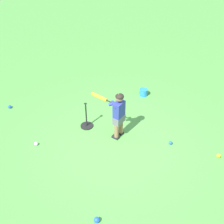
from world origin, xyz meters
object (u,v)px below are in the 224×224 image
Objects in this scene: play_ball_far_right at (10,107)px; play_ball_near_batter at (219,156)px; child_batter at (118,111)px; batting_tee at (87,123)px; play_ball_far_left at (97,220)px; toy_bucket at (144,92)px; play_ball_behind_batter at (171,143)px; play_ball_by_bucket at (36,144)px.

play_ball_near_batter is (3.25, -3.63, 0.00)m from play_ball_far_right.
child_batter is 1.74× the size of batting_tee.
toy_bucket is at bearing 45.99° from play_ball_far_left.
play_ball_near_batter is at bearing -48.04° from batting_tee.
play_ball_far_left is (-1.30, -1.68, -0.60)m from child_batter.
play_ball_far_right is 0.13× the size of batting_tee.
toy_bucket reaches higher than play_ball_far_left.
play_ball_behind_batter is at bearing -47.40° from play_ball_far_right.
play_ball_far_right is at bearing 97.54° from play_ball_far_left.
play_ball_behind_batter is 0.89× the size of play_ball_near_batter.
play_ball_near_batter reaches higher than play_ball_behind_batter.
play_ball_by_bucket reaches higher than play_ball_behind_batter.
batting_tee is at bearing -165.30° from toy_bucket.
play_ball_behind_batter is 0.97m from play_ball_near_batter.
play_ball_by_bucket is 2.79m from play_ball_behind_batter.
play_ball_by_bucket is 3.04m from toy_bucket.
toy_bucket is at bearing 14.70° from batting_tee.
play_ball_far_right is 1.10× the size of play_ball_behind_batter.
batting_tee is 1.87m from toy_bucket.
batting_tee is (-1.29, 1.36, 0.07)m from play_ball_behind_batter.
child_batter reaches higher than play_ball_far_right.
play_ball_by_bucket is (-0.33, 2.21, -0.01)m from play_ball_far_left.
play_ball_near_batter is 2.84m from batting_tee.
batting_tee reaches higher than play_ball_near_batter.
batting_tee is (-0.45, 0.60, -0.55)m from child_batter.
child_batter is 2.21m from play_ball_far_left.
play_ball_far_left is 1.22× the size of play_ball_far_right.
play_ball_behind_batter is at bearing -41.91° from child_batter.
child_batter is 2.85m from play_ball_far_right.
child_batter is at bearing -53.20° from batting_tee.
play_ball_by_bucket is 0.37× the size of toy_bucket.
play_ball_far_left reaches higher than play_ball_by_bucket.
child_batter reaches higher than toy_bucket.
batting_tee is (0.85, 2.28, 0.06)m from play_ball_far_left.
play_ball_far_left is 0.16× the size of batting_tee.
toy_bucket is at bearing 38.33° from child_batter.
play_ball_far_left is 2.33m from play_ball_behind_batter.
play_ball_near_batter is 2.59m from toy_bucket.
batting_tee is at bearing 131.96° from play_ball_near_batter.
child_batter is 14.72× the size of play_ball_behind_batter.
play_ball_near_batter is 0.38× the size of toy_bucket.
play_ball_far_left is at bearing -81.55° from play_ball_by_bucket.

